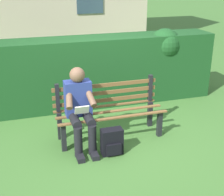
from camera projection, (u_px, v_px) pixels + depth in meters
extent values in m
plane|color=#3D6B2D|center=(110.00, 137.00, 4.95)|extent=(60.00, 60.00, 0.00)
cube|color=black|center=(160.00, 123.00, 4.91)|extent=(0.07, 0.07, 0.43)
cube|color=black|center=(64.00, 137.00, 4.49)|extent=(0.07, 0.07, 0.43)
cube|color=black|center=(150.00, 114.00, 5.24)|extent=(0.07, 0.07, 0.43)
cube|color=black|center=(60.00, 126.00, 4.82)|extent=(0.07, 0.07, 0.43)
cube|color=brown|center=(106.00, 106.00, 4.99)|extent=(1.67, 0.06, 0.02)
cube|color=brown|center=(110.00, 112.00, 4.78)|extent=(1.67, 0.06, 0.02)
cube|color=brown|center=(115.00, 118.00, 4.58)|extent=(1.67, 0.06, 0.02)
cube|color=black|center=(150.00, 88.00, 5.11)|extent=(0.06, 0.06, 0.44)
cube|color=black|center=(57.00, 98.00, 4.69)|extent=(0.06, 0.06, 0.44)
cube|color=brown|center=(106.00, 100.00, 4.95)|extent=(1.67, 0.02, 0.06)
cube|color=brown|center=(106.00, 93.00, 4.90)|extent=(1.67, 0.02, 0.06)
cube|color=brown|center=(106.00, 85.00, 4.85)|extent=(1.67, 0.02, 0.06)
cube|color=navy|center=(78.00, 98.00, 4.57)|extent=(0.38, 0.22, 0.52)
sphere|color=brown|center=(77.00, 75.00, 4.42)|extent=(0.22, 0.22, 0.22)
cylinder|color=black|center=(88.00, 118.00, 4.50)|extent=(0.13, 0.42, 0.13)
cylinder|color=black|center=(75.00, 120.00, 4.44)|extent=(0.13, 0.42, 0.13)
cylinder|color=black|center=(92.00, 140.00, 4.40)|extent=(0.12, 0.12, 0.45)
cylinder|color=black|center=(78.00, 142.00, 4.35)|extent=(0.12, 0.12, 0.45)
cube|color=black|center=(94.00, 155.00, 4.40)|extent=(0.10, 0.24, 0.07)
cube|color=black|center=(80.00, 157.00, 4.35)|extent=(0.10, 0.24, 0.07)
cylinder|color=brown|center=(90.00, 96.00, 4.46)|extent=(0.14, 0.32, 0.26)
cylinder|color=brown|center=(69.00, 99.00, 4.38)|extent=(0.14, 0.32, 0.26)
cube|color=white|center=(82.00, 110.00, 4.37)|extent=(0.20, 0.07, 0.13)
cube|color=#19471E|center=(94.00, 71.00, 6.02)|extent=(4.74, 0.69, 1.30)
sphere|color=#19471E|center=(165.00, 44.00, 6.15)|extent=(0.62, 0.62, 0.62)
sphere|color=#19471E|center=(28.00, 55.00, 5.61)|extent=(0.55, 0.55, 0.55)
cube|color=black|center=(112.00, 141.00, 4.43)|extent=(0.30, 0.16, 0.38)
cube|color=black|center=(114.00, 150.00, 4.37)|extent=(0.21, 0.04, 0.17)
cylinder|color=black|center=(116.00, 136.00, 4.53)|extent=(0.04, 0.04, 0.23)
cylinder|color=black|center=(104.00, 138.00, 4.48)|extent=(0.04, 0.04, 0.23)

